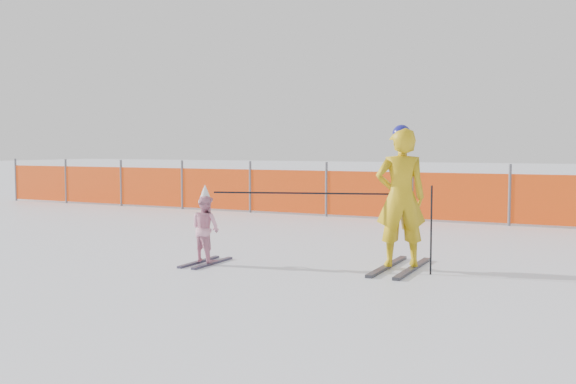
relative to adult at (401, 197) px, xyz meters
name	(u,v)px	position (x,y,z in m)	size (l,w,h in m)	color
ground	(270,274)	(-1.36, -1.06, -0.94)	(120.00, 120.00, 0.00)	white
adult	(401,197)	(0.00, 0.00, 0.00)	(0.78, 1.54, 1.88)	black
child	(205,228)	(-2.49, -0.80, -0.44)	(0.51, 0.93, 1.08)	black
ski_poles	(341,205)	(-0.70, -0.33, -0.09)	(2.84, 0.74, 1.11)	black
safety_fence	(254,190)	(-5.22, 5.45, -0.38)	(16.24, 0.06, 1.25)	#595960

